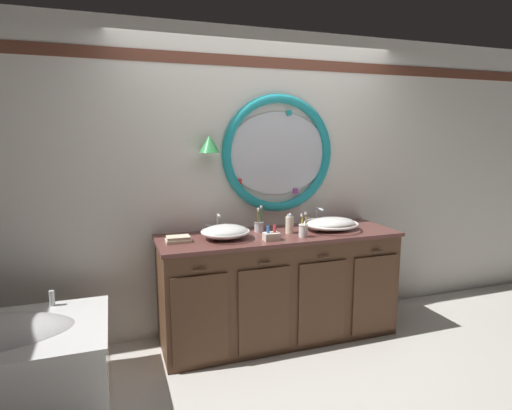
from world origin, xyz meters
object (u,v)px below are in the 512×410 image
object	(u,v)px
sink_basin_right	(331,224)
toothbrush_holder_right	(303,230)
sink_basin_left	(225,232)
folded_hand_towel	(178,239)
toothbrush_holder_left	(259,226)
toiletry_basket	(271,236)
soap_dispenser	(289,224)

from	to	relation	value
sink_basin_right	toothbrush_holder_right	distance (m)	0.36
sink_basin_left	folded_hand_towel	xyz separation A→B (m)	(-0.37, 0.02, -0.03)
toothbrush_holder_left	toiletry_basket	world-z (taller)	toothbrush_holder_left
sink_basin_left	toothbrush_holder_right	bearing A→B (deg)	-13.53
toothbrush_holder_left	toothbrush_holder_right	xyz separation A→B (m)	(0.27, -0.30, 0.01)
toothbrush_holder_right	folded_hand_towel	distance (m)	0.99
toothbrush_holder_right	soap_dispenser	distance (m)	0.17
sink_basin_right	soap_dispenser	size ratio (longest dim) A/B	2.77
toothbrush_holder_left	sink_basin_left	bearing A→B (deg)	-155.43
sink_basin_left	soap_dispenser	size ratio (longest dim) A/B	2.28
folded_hand_towel	toiletry_basket	size ratio (longest dim) A/B	1.55
sink_basin_right	sink_basin_left	bearing A→B (deg)	180.00
toothbrush_holder_left	sink_basin_right	bearing A→B (deg)	-14.24
soap_dispenser	toiletry_basket	world-z (taller)	soap_dispenser
toothbrush_holder_right	toiletry_basket	world-z (taller)	toothbrush_holder_right
sink_basin_left	toiletry_basket	size ratio (longest dim) A/B	3.17
toothbrush_holder_left	soap_dispenser	world-z (taller)	toothbrush_holder_left
sink_basin_left	toothbrush_holder_right	size ratio (longest dim) A/B	1.89
sink_basin_left	soap_dispenser	world-z (taller)	soap_dispenser
toothbrush_holder_right	toiletry_basket	bearing A→B (deg)	-177.28
toothbrush_holder_right	soap_dispenser	xyz separation A→B (m)	(-0.05, 0.16, 0.02)
sink_basin_right	toothbrush_holder_right	size ratio (longest dim) A/B	2.29
sink_basin_left	toiletry_basket	xyz separation A→B (m)	(0.33, -0.16, -0.02)
sink_basin_right	toothbrush_holder_left	xyz separation A→B (m)	(-0.60, 0.15, -0.00)
sink_basin_right	toiletry_basket	xyz separation A→B (m)	(-0.61, -0.16, -0.02)
soap_dispenser	toiletry_basket	distance (m)	0.29
toothbrush_holder_left	soap_dispenser	size ratio (longest dim) A/B	1.30
sink_basin_left	soap_dispenser	bearing A→B (deg)	1.38
toothbrush_holder_left	toothbrush_holder_right	distance (m)	0.40
toiletry_basket	sink_basin_right	bearing A→B (deg)	14.56
sink_basin_left	toiletry_basket	world-z (taller)	toiletry_basket
toiletry_basket	toothbrush_holder_right	bearing A→B (deg)	2.72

